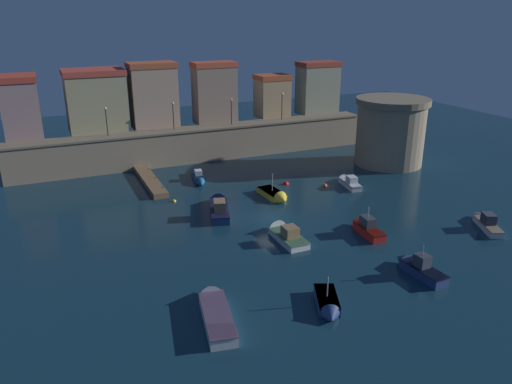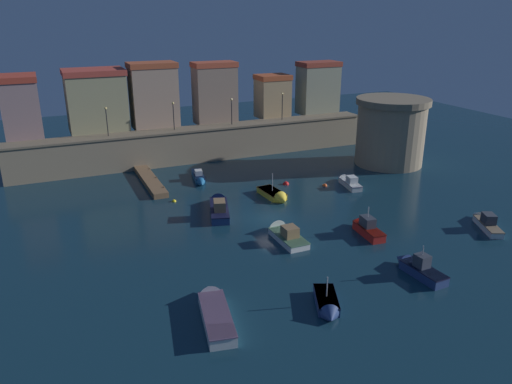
{
  "view_description": "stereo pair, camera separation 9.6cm",
  "coord_description": "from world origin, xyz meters",
  "px_view_note": "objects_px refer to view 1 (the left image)",
  "views": [
    {
      "loc": [
        -19.42,
        -40.47,
        19.2
      ],
      "look_at": [
        0.0,
        3.49,
        1.6
      ],
      "focal_mm": 34.78,
      "sensor_mm": 36.0,
      "label": 1
    },
    {
      "loc": [
        -19.33,
        -40.51,
        19.2
      ],
      "look_at": [
        0.0,
        3.49,
        1.6
      ],
      "focal_mm": 34.78,
      "sensor_mm": 36.0,
      "label": 2
    }
  ],
  "objects_px": {
    "quay_lamp_0": "(106,117)",
    "moored_boat_8": "(199,178)",
    "moored_boat_1": "(276,196)",
    "moored_boat_2": "(366,227)",
    "moored_boat_3": "(284,233)",
    "moored_boat_7": "(348,181)",
    "moored_boat_6": "(328,305)",
    "moored_boat_5": "(215,309)",
    "quay_lamp_1": "(173,112)",
    "fortress_tower": "(390,131)",
    "mooring_buoy_0": "(325,186)",
    "moored_boat_9": "(219,206)",
    "quay_lamp_2": "(231,107)",
    "moored_boat_0": "(418,267)",
    "moored_boat_4": "(485,222)",
    "mooring_buoy_1": "(286,184)",
    "mooring_buoy_2": "(174,202)",
    "quay_lamp_3": "(282,102)"
  },
  "relations": [
    {
      "from": "moored_boat_5",
      "to": "fortress_tower",
      "type": "bearing_deg",
      "value": -43.52
    },
    {
      "from": "moored_boat_5",
      "to": "moored_boat_6",
      "type": "xyz_separation_m",
      "value": [
        7.28,
        -2.5,
        -0.07
      ]
    },
    {
      "from": "moored_boat_3",
      "to": "moored_boat_7",
      "type": "bearing_deg",
      "value": -54.34
    },
    {
      "from": "quay_lamp_3",
      "to": "moored_boat_5",
      "type": "height_order",
      "value": "quay_lamp_3"
    },
    {
      "from": "fortress_tower",
      "to": "mooring_buoy_0",
      "type": "relative_size",
      "value": 16.7
    },
    {
      "from": "quay_lamp_0",
      "to": "mooring_buoy_2",
      "type": "height_order",
      "value": "quay_lamp_0"
    },
    {
      "from": "moored_boat_5",
      "to": "mooring_buoy_0",
      "type": "height_order",
      "value": "moored_boat_5"
    },
    {
      "from": "quay_lamp_0",
      "to": "quay_lamp_1",
      "type": "xyz_separation_m",
      "value": [
        8.44,
        0.0,
        0.02
      ]
    },
    {
      "from": "moored_boat_4",
      "to": "moored_boat_7",
      "type": "height_order",
      "value": "moored_boat_4"
    },
    {
      "from": "quay_lamp_0",
      "to": "moored_boat_7",
      "type": "relative_size",
      "value": 0.7
    },
    {
      "from": "quay_lamp_1",
      "to": "quay_lamp_2",
      "type": "height_order",
      "value": "quay_lamp_1"
    },
    {
      "from": "moored_boat_8",
      "to": "moored_boat_3",
      "type": "bearing_deg",
      "value": 16.54
    },
    {
      "from": "quay_lamp_2",
      "to": "moored_boat_7",
      "type": "relative_size",
      "value": 0.69
    },
    {
      "from": "fortress_tower",
      "to": "mooring_buoy_1",
      "type": "xyz_separation_m",
      "value": [
        -16.28,
        -2.05,
        -4.42
      ]
    },
    {
      "from": "moored_boat_8",
      "to": "quay_lamp_0",
      "type": "bearing_deg",
      "value": -123.46
    },
    {
      "from": "fortress_tower",
      "to": "moored_boat_9",
      "type": "xyz_separation_m",
      "value": [
        -26.31,
        -6.75,
        -3.88
      ]
    },
    {
      "from": "mooring_buoy_2",
      "to": "moored_boat_4",
      "type": "bearing_deg",
      "value": -35.81
    },
    {
      "from": "moored_boat_0",
      "to": "quay_lamp_3",
      "type": "bearing_deg",
      "value": -13.19
    },
    {
      "from": "moored_boat_3",
      "to": "moored_boat_9",
      "type": "xyz_separation_m",
      "value": [
        -3.25,
        8.17,
        0.12
      ]
    },
    {
      "from": "mooring_buoy_2",
      "to": "quay_lamp_1",
      "type": "bearing_deg",
      "value": 73.93
    },
    {
      "from": "moored_boat_0",
      "to": "moored_boat_2",
      "type": "bearing_deg",
      "value": -8.63
    },
    {
      "from": "moored_boat_3",
      "to": "moored_boat_9",
      "type": "bearing_deg",
      "value": 21.22
    },
    {
      "from": "moored_boat_4",
      "to": "moored_boat_9",
      "type": "relative_size",
      "value": 0.75
    },
    {
      "from": "moored_boat_5",
      "to": "moored_boat_7",
      "type": "height_order",
      "value": "moored_boat_7"
    },
    {
      "from": "moored_boat_5",
      "to": "quay_lamp_0",
      "type": "bearing_deg",
      "value": 12.67
    },
    {
      "from": "quay_lamp_0",
      "to": "mooring_buoy_2",
      "type": "relative_size",
      "value": 7.51
    },
    {
      "from": "quay_lamp_2",
      "to": "moored_boat_0",
      "type": "distance_m",
      "value": 37.29
    },
    {
      "from": "quay_lamp_0",
      "to": "mooring_buoy_0",
      "type": "distance_m",
      "value": 28.02
    },
    {
      "from": "moored_boat_5",
      "to": "mooring_buoy_2",
      "type": "xyz_separation_m",
      "value": [
        2.98,
        21.68,
        -0.44
      ]
    },
    {
      "from": "moored_boat_9",
      "to": "quay_lamp_0",
      "type": "bearing_deg",
      "value": 40.09
    },
    {
      "from": "moored_boat_0",
      "to": "mooring_buoy_2",
      "type": "relative_size",
      "value": 10.37
    },
    {
      "from": "quay_lamp_1",
      "to": "quay_lamp_0",
      "type": "bearing_deg",
      "value": 180.0
    },
    {
      "from": "moored_boat_7",
      "to": "moored_boat_8",
      "type": "height_order",
      "value": "moored_boat_7"
    },
    {
      "from": "moored_boat_6",
      "to": "moored_boat_7",
      "type": "bearing_deg",
      "value": 166.75
    },
    {
      "from": "fortress_tower",
      "to": "moored_boat_5",
      "type": "xyz_separation_m",
      "value": [
        -32.78,
        -23.91,
        -3.98
      ]
    },
    {
      "from": "moored_boat_5",
      "to": "quay_lamp_1",
      "type": "bearing_deg",
      "value": -0.73
    },
    {
      "from": "moored_boat_8",
      "to": "mooring_buoy_0",
      "type": "relative_size",
      "value": 10.09
    },
    {
      "from": "quay_lamp_0",
      "to": "mooring_buoy_0",
      "type": "bearing_deg",
      "value": -36.55
    },
    {
      "from": "moored_boat_8",
      "to": "mooring_buoy_2",
      "type": "height_order",
      "value": "moored_boat_8"
    },
    {
      "from": "moored_boat_1",
      "to": "moored_boat_2",
      "type": "height_order",
      "value": "moored_boat_1"
    },
    {
      "from": "moored_boat_8",
      "to": "fortress_tower",
      "type": "bearing_deg",
      "value": 92.2
    },
    {
      "from": "moored_boat_2",
      "to": "mooring_buoy_0",
      "type": "xyz_separation_m",
      "value": [
        3.37,
        12.71,
        -0.57
      ]
    },
    {
      "from": "moored_boat_6",
      "to": "moored_boat_8",
      "type": "relative_size",
      "value": 0.77
    },
    {
      "from": "quay_lamp_0",
      "to": "moored_boat_6",
      "type": "bearing_deg",
      "value": -77.17
    },
    {
      "from": "quay_lamp_0",
      "to": "moored_boat_8",
      "type": "distance_m",
      "value": 13.93
    },
    {
      "from": "moored_boat_3",
      "to": "moored_boat_7",
      "type": "relative_size",
      "value": 1.1
    },
    {
      "from": "moored_boat_4",
      "to": "mooring_buoy_2",
      "type": "height_order",
      "value": "moored_boat_4"
    },
    {
      "from": "quay_lamp_2",
      "to": "moored_boat_8",
      "type": "distance_m",
      "value": 13.05
    },
    {
      "from": "moored_boat_6",
      "to": "mooring_buoy_2",
      "type": "relative_size",
      "value": 9.14
    },
    {
      "from": "quay_lamp_2",
      "to": "mooring_buoy_1",
      "type": "distance_m",
      "value": 15.52
    }
  ]
}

